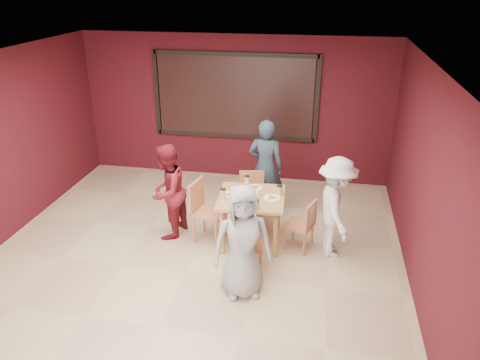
% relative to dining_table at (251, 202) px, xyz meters
% --- Properties ---
extents(floor, '(7.00, 7.00, 0.00)m').
position_rel_dining_table_xyz_m(floor, '(-0.74, -0.98, -0.68)').
color(floor, '#C4B288').
rests_on(floor, ground).
extents(window_blinds, '(3.00, 0.02, 1.50)m').
position_rel_dining_table_xyz_m(window_blinds, '(-0.74, 2.47, 0.97)').
color(window_blinds, black).
extents(dining_table, '(1.04, 1.04, 0.92)m').
position_rel_dining_table_xyz_m(dining_table, '(0.00, 0.00, 0.00)').
color(dining_table, tan).
rests_on(dining_table, floor).
extents(chair_front, '(0.47, 0.47, 0.88)m').
position_rel_dining_table_xyz_m(chair_front, '(0.09, -0.86, -0.18)').
color(chair_front, '#B46946').
rests_on(chair_front, floor).
extents(chair_back, '(0.48, 0.48, 0.85)m').
position_rel_dining_table_xyz_m(chair_back, '(-0.10, 0.69, -0.20)').
color(chair_back, '#B46946').
rests_on(chair_back, floor).
extents(chair_left, '(0.54, 0.54, 0.96)m').
position_rel_dining_table_xyz_m(chair_left, '(-0.71, -0.04, -0.13)').
color(chair_left, '#B46946').
rests_on(chair_left, floor).
extents(chair_right, '(0.49, 0.49, 0.80)m').
position_rel_dining_table_xyz_m(chair_right, '(0.79, -0.08, -0.23)').
color(chair_right, '#B46946').
rests_on(chair_right, floor).
extents(diner_front, '(0.86, 0.70, 1.51)m').
position_rel_dining_table_xyz_m(diner_front, '(0.10, -1.27, 0.08)').
color(diner_front, '#989898').
rests_on(diner_front, floor).
extents(diner_back, '(0.64, 0.45, 1.65)m').
position_rel_dining_table_xyz_m(diner_back, '(0.07, 1.06, 0.15)').
color(diner_back, '#2A3B4B').
rests_on(diner_back, floor).
extents(diner_left, '(0.69, 0.82, 1.50)m').
position_rel_dining_table_xyz_m(diner_left, '(-1.29, -0.03, 0.07)').
color(diner_left, maroon).
rests_on(diner_left, floor).
extents(diner_right, '(0.76, 1.07, 1.50)m').
position_rel_dining_table_xyz_m(diner_right, '(1.23, -0.10, 0.08)').
color(diner_right, white).
rests_on(diner_right, floor).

